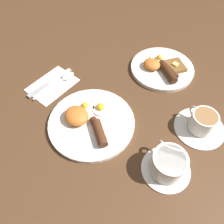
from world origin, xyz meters
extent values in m
plane|color=#4C301C|center=(0.00, 0.00, 0.00)|extent=(3.00, 3.00, 0.00)
cylinder|color=silver|center=(0.00, 0.00, 0.01)|extent=(0.28, 0.28, 0.01)
cylinder|color=white|center=(-0.06, 0.02, 0.02)|extent=(0.06, 0.06, 0.01)
sphere|color=yellow|center=(-0.06, 0.02, 0.03)|extent=(0.02, 0.02, 0.02)
cylinder|color=white|center=(-0.01, 0.06, 0.02)|extent=(0.06, 0.06, 0.01)
sphere|color=yellow|center=(-0.01, 0.06, 0.03)|extent=(0.03, 0.03, 0.03)
ellipsoid|color=orange|center=(-0.04, -0.03, 0.03)|extent=(0.08, 0.07, 0.04)
cylinder|color=#4C2816|center=(0.06, -0.02, 0.03)|extent=(0.09, 0.07, 0.03)
cylinder|color=#422311|center=(0.04, -0.01, 0.03)|extent=(0.09, 0.05, 0.02)
cylinder|color=silver|center=(0.01, 0.37, 0.01)|extent=(0.25, 0.25, 0.01)
cylinder|color=white|center=(-0.02, 0.40, 0.02)|extent=(0.08, 0.08, 0.01)
sphere|color=yellow|center=(-0.02, 0.40, 0.03)|extent=(0.02, 0.02, 0.02)
ellipsoid|color=orange|center=(-0.02, 0.34, 0.03)|extent=(0.07, 0.06, 0.03)
cylinder|color=#3D210F|center=(0.06, 0.34, 0.03)|extent=(0.09, 0.07, 0.03)
cylinder|color=#452513|center=(0.04, 0.36, 0.03)|extent=(0.10, 0.06, 0.03)
cube|color=brown|center=(0.05, 0.40, 0.02)|extent=(0.10, 0.10, 0.01)
cube|color=#F4E072|center=(0.05, 0.40, 0.03)|extent=(0.02, 0.02, 0.01)
cylinder|color=silver|center=(0.27, 0.04, 0.00)|extent=(0.14, 0.14, 0.01)
cylinder|color=silver|center=(0.27, 0.04, 0.04)|extent=(0.10, 0.10, 0.07)
cylinder|color=#9E7047|center=(0.27, 0.04, 0.07)|extent=(0.08, 0.08, 0.00)
torus|color=silver|center=(0.23, 0.06, 0.05)|extent=(0.04, 0.03, 0.05)
cylinder|color=silver|center=(0.27, 0.23, 0.00)|extent=(0.16, 0.16, 0.01)
cylinder|color=silver|center=(0.27, 0.23, 0.04)|extent=(0.08, 0.08, 0.06)
cylinder|color=#9E7047|center=(0.27, 0.23, 0.07)|extent=(0.07, 0.07, 0.00)
torus|color=silver|center=(0.23, 0.24, 0.04)|extent=(0.04, 0.02, 0.04)
cube|color=white|center=(-0.24, 0.02, 0.00)|extent=(0.14, 0.18, 0.01)
cube|color=silver|center=(-0.25, 0.06, 0.01)|extent=(0.02, 0.11, 0.00)
cube|color=#9E9EA3|center=(-0.25, -0.04, 0.01)|extent=(0.02, 0.09, 0.01)
ellipsoid|color=silver|center=(-0.23, 0.08, 0.01)|extent=(0.04, 0.05, 0.01)
cube|color=silver|center=(-0.22, -0.01, 0.01)|extent=(0.01, 0.14, 0.00)
camera|label=1|loc=(0.32, -0.24, 0.60)|focal=35.00mm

